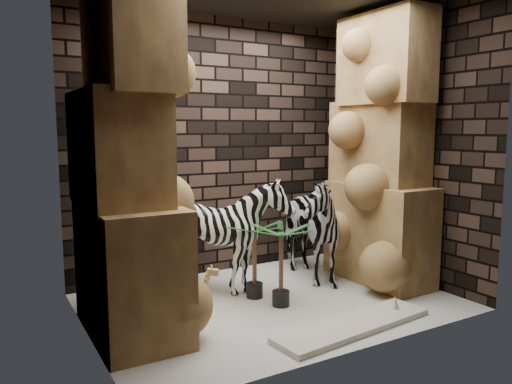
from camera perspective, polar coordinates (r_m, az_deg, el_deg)
floor at (r=5.00m, az=1.81°, el=-12.67°), size 3.50×3.50×0.00m
wall_back at (r=5.80m, az=-4.67°, el=5.23°), size 3.50×0.00×3.50m
wall_front at (r=3.70m, az=12.17°, el=3.87°), size 3.50×0.00×3.50m
wall_left at (r=4.06m, az=-19.62°, el=3.91°), size 0.00×3.00×3.00m
wall_right at (r=5.82m, az=16.73°, el=4.95°), size 0.00×3.00×3.00m
rock_pillar_left at (r=4.14m, az=-14.85°, el=4.15°), size 0.68×1.30×3.00m
rock_pillar_right at (r=5.59m, az=14.40°, el=4.94°), size 0.58×1.25×3.00m
zebra_right at (r=5.59m, az=5.55°, el=-3.05°), size 0.81×1.28×1.41m
zebra_left at (r=5.13m, az=-3.30°, el=-5.66°), size 1.00×1.24×1.12m
giraffe_toy at (r=4.20m, az=-7.88°, el=-12.38°), size 0.33×0.19×0.61m
palm_front at (r=5.01m, az=-0.17°, el=-7.89°), size 0.36×0.36×0.79m
palm_back at (r=4.78m, az=2.94°, el=-8.57°), size 0.36×0.36×0.80m
surfboard at (r=4.47m, az=11.30°, el=-14.99°), size 1.62×0.55×0.05m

